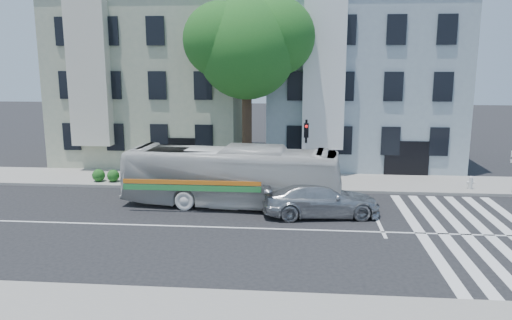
# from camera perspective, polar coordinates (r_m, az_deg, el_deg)

# --- Properties ---
(ground) EXTENTS (120.00, 120.00, 0.00)m
(ground) POSITION_cam_1_polar(r_m,az_deg,el_deg) (21.21, -3.46, -7.72)
(ground) COLOR black
(ground) RESTS_ON ground
(sidewalk_far) EXTENTS (80.00, 4.00, 0.15)m
(sidewalk_far) POSITION_cam_1_polar(r_m,az_deg,el_deg) (28.80, -1.12, -2.37)
(sidewalk_far) COLOR gray
(sidewalk_far) RESTS_ON ground
(building_left) EXTENTS (12.00, 10.00, 11.00)m
(building_left) POSITION_cam_1_polar(r_m,az_deg,el_deg) (36.25, -11.14, 8.94)
(building_left) COLOR #96A086
(building_left) RESTS_ON ground
(building_right) EXTENTS (12.00, 10.00, 11.00)m
(building_right) POSITION_cam_1_polar(r_m,az_deg,el_deg) (35.06, 11.70, 8.84)
(building_right) COLOR #8999A4
(building_right) RESTS_ON ground
(street_tree) EXTENTS (7.30, 5.90, 11.10)m
(street_tree) POSITION_cam_1_polar(r_m,az_deg,el_deg) (28.71, -0.90, 13.20)
(street_tree) COLOR #2D2116
(street_tree) RESTS_ON ground
(bus) EXTENTS (3.44, 10.66, 2.92)m
(bus) POSITION_cam_1_polar(r_m,az_deg,el_deg) (23.87, -2.78, -1.88)
(bus) COLOR silver
(bus) RESTS_ON ground
(sedan) EXTENTS (2.83, 5.52, 1.53)m
(sedan) POSITION_cam_1_polar(r_m,az_deg,el_deg) (22.72, 7.41, -4.45)
(sedan) COLOR #ADB0B4
(sedan) RESTS_ON ground
(hedge) EXTENTS (8.21, 3.92, 0.70)m
(hedge) POSITION_cam_1_polar(r_m,az_deg,el_deg) (28.27, -9.56, -1.91)
(hedge) COLOR #2B611F
(hedge) RESTS_ON sidewalk_far
(traffic_signal) EXTENTS (0.40, 0.52, 3.78)m
(traffic_signal) POSITION_cam_1_polar(r_m,az_deg,el_deg) (26.94, 5.73, 1.75)
(traffic_signal) COLOR black
(traffic_signal) RESTS_ON ground
(fire_hydrant) EXTENTS (0.39, 0.23, 0.71)m
(fire_hydrant) POSITION_cam_1_polar(r_m,az_deg,el_deg) (28.96, 23.31, -2.35)
(fire_hydrant) COLOR silver
(fire_hydrant) RESTS_ON sidewalk_far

